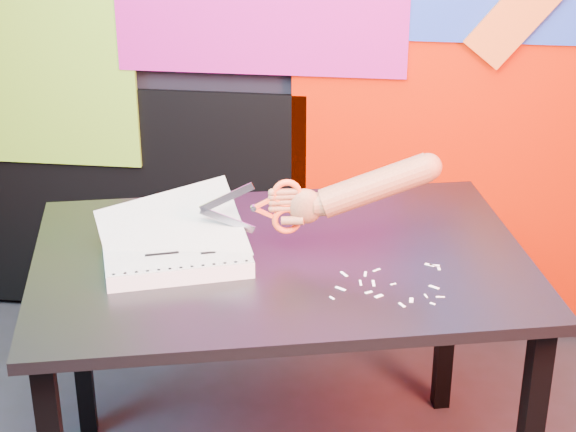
# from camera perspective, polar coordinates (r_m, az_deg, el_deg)

# --- Properties ---
(room) EXTENTS (3.01, 3.01, 2.71)m
(room) POSITION_cam_1_polar(r_m,az_deg,el_deg) (1.66, -0.40, 7.40)
(room) COLOR #29282F
(room) RESTS_ON ground
(backdrop) EXTENTS (2.88, 0.05, 2.08)m
(backdrop) POSITION_cam_1_polar(r_m,az_deg,el_deg) (3.17, 4.05, 8.39)
(backdrop) COLOR red
(backdrop) RESTS_ON ground
(work_table) EXTENTS (1.39, 1.09, 0.75)m
(work_table) POSITION_cam_1_polar(r_m,az_deg,el_deg) (2.44, -0.41, -4.19)
(work_table) COLOR black
(work_table) RESTS_ON ground
(printout_stack) EXTENTS (0.42, 0.36, 0.18)m
(printout_stack) POSITION_cam_1_polar(r_m,az_deg,el_deg) (2.38, -6.67, -2.17)
(printout_stack) COLOR white
(printout_stack) RESTS_ON work_table
(scissors) EXTENTS (0.25, 0.06, 0.15)m
(scissors) POSITION_cam_1_polar(r_m,az_deg,el_deg) (2.35, -0.50, 0.53)
(scissors) COLOR silver
(scissors) RESTS_ON printout_stack
(hand_forearm) EXTENTS (0.41, 0.13, 0.17)m
(hand_forearm) POSITION_cam_1_polar(r_m,az_deg,el_deg) (2.36, 4.49, 1.62)
(hand_forearm) COLOR #AE693E
(hand_forearm) RESTS_ON work_table
(paper_clippings) EXTENTS (0.26, 0.22, 0.00)m
(paper_clippings) POSITION_cam_1_polar(r_m,az_deg,el_deg) (2.29, 6.19, -4.02)
(paper_clippings) COLOR white
(paper_clippings) RESTS_ON work_table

